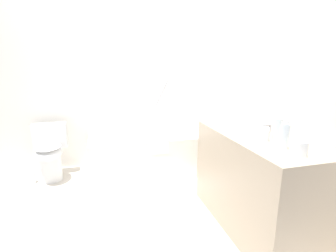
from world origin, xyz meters
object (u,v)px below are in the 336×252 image
(water_bottle_1, at_px, (277,129))
(toilet_paper_roll, at_px, (31,178))
(toilet, at_px, (50,152))
(sink_faucet, at_px, (269,127))
(bathtub, at_px, (153,150))
(sink_basin, at_px, (251,130))
(drinking_glass_0, at_px, (224,118))
(bath_mat, at_px, (178,189))
(drinking_glass_1, at_px, (302,149))
(soap_dish, at_px, (234,122))
(drinking_glass_2, at_px, (264,135))
(water_bottle_0, at_px, (285,136))
(water_bottle_2, at_px, (233,116))

(water_bottle_1, bearing_deg, toilet_paper_roll, 143.10)
(toilet, bearing_deg, sink_faucet, 54.96)
(bathtub, distance_m, toilet_paper_roll, 1.52)
(sink_basin, relative_size, drinking_glass_0, 3.26)
(sink_basin, height_order, water_bottle_1, water_bottle_1)
(water_bottle_1, xyz_separation_m, bath_mat, (-0.46, 0.98, -0.92))
(sink_faucet, distance_m, bath_mat, 1.25)
(drinking_glass_1, xyz_separation_m, soap_dish, (0.05, 0.93, -0.04))
(sink_basin, bearing_deg, water_bottle_1, -84.16)
(drinking_glass_0, bearing_deg, drinking_glass_1, -88.61)
(water_bottle_1, distance_m, drinking_glass_2, 0.10)
(water_bottle_0, xyz_separation_m, bath_mat, (-0.39, 1.14, -0.92))
(bathtub, distance_m, sink_basin, 1.55)
(bathtub, distance_m, soap_dish, 1.28)
(bathtub, bearing_deg, sink_basin, -65.97)
(drinking_glass_1, distance_m, drinking_glass_2, 0.35)
(soap_dish, bearing_deg, water_bottle_0, -94.45)
(toilet, bearing_deg, drinking_glass_1, 42.08)
(drinking_glass_0, bearing_deg, toilet, 151.77)
(toilet, distance_m, water_bottle_0, 2.63)
(drinking_glass_1, bearing_deg, soap_dish, 87.02)
(drinking_glass_0, relative_size, bath_mat, 0.14)
(sink_faucet, xyz_separation_m, drinking_glass_2, (-0.21, -0.24, 0.01))
(bath_mat, bearing_deg, drinking_glass_2, -67.49)
(sink_basin, bearing_deg, sink_faucet, 0.00)
(toilet_paper_roll, bearing_deg, soap_dish, -24.62)
(water_bottle_2, relative_size, drinking_glass_1, 2.11)
(water_bottle_2, xyz_separation_m, soap_dish, (0.07, 0.10, -0.08))
(bathtub, height_order, soap_dish, bathtub)
(bathtub, height_order, water_bottle_0, bathtub)
(toilet, bearing_deg, water_bottle_0, 44.09)
(water_bottle_2, relative_size, drinking_glass_2, 2.32)
(water_bottle_2, bearing_deg, sink_faucet, -48.68)
(drinking_glass_2, bearing_deg, toilet_paper_roll, 142.94)
(water_bottle_2, relative_size, toilet_paper_roll, 1.51)
(drinking_glass_0, relative_size, soap_dish, 0.98)
(drinking_glass_1, relative_size, soap_dish, 1.04)
(sink_faucet, height_order, bath_mat, sink_faucet)
(drinking_glass_2, distance_m, bath_mat, 1.33)
(sink_faucet, height_order, soap_dish, sink_faucet)
(sink_faucet, bearing_deg, water_bottle_0, -114.93)
(toilet, distance_m, drinking_glass_0, 2.12)
(drinking_glass_2, relative_size, soap_dish, 0.95)
(water_bottle_2, bearing_deg, drinking_glass_2, -89.87)
(water_bottle_2, bearing_deg, toilet_paper_roll, 152.50)
(water_bottle_1, bearing_deg, bathtub, 111.05)
(toilet, bearing_deg, soap_dish, 60.27)
(bathtub, height_order, bath_mat, bathtub)
(bathtub, relative_size, bath_mat, 2.58)
(water_bottle_2, relative_size, drinking_glass_0, 2.25)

